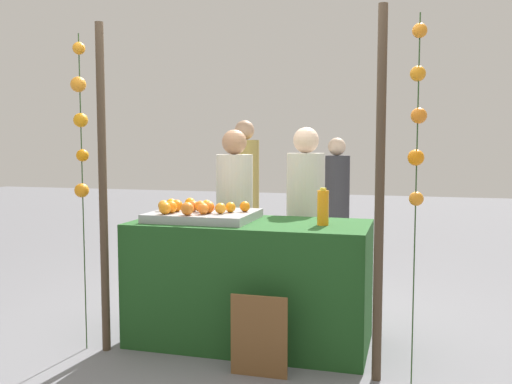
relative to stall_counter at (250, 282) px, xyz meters
name	(u,v)px	position (x,y,z in m)	size (l,w,h in m)	color
ground_plane	(250,341)	(0.00, 0.00, -0.44)	(24.00, 24.00, 0.00)	slate
stall_counter	(250,282)	(0.00, 0.00, 0.00)	(1.67, 0.77, 0.87)	#1E4C1E
orange_tray	(204,216)	(-0.36, 0.01, 0.47)	(0.74, 0.61, 0.06)	#9EA0A5
orange_0	(193,206)	(-0.44, 0.00, 0.54)	(0.08, 0.08, 0.08)	orange
orange_1	(201,206)	(-0.37, -0.02, 0.54)	(0.08, 0.08, 0.08)	orange
orange_2	(171,207)	(-0.55, -0.13, 0.54)	(0.09, 0.09, 0.09)	orange
orange_3	(206,205)	(-0.37, 0.11, 0.53)	(0.08, 0.08, 0.08)	orange
orange_4	(177,206)	(-0.55, -0.04, 0.54)	(0.09, 0.09, 0.09)	orange
orange_5	(203,209)	(-0.30, -0.14, 0.54)	(0.08, 0.08, 0.08)	orange
orange_6	(220,208)	(-0.20, -0.08, 0.54)	(0.08, 0.08, 0.08)	orange
orange_7	(165,208)	(-0.56, -0.21, 0.54)	(0.09, 0.09, 0.09)	orange
orange_8	(190,203)	(-0.53, 0.17, 0.54)	(0.08, 0.08, 0.08)	orange
orange_9	(230,207)	(-0.15, 0.02, 0.53)	(0.08, 0.08, 0.08)	orange
orange_10	(209,207)	(-0.29, -0.07, 0.54)	(0.09, 0.09, 0.09)	orange
orange_11	(171,204)	(-0.64, 0.06, 0.54)	(0.08, 0.08, 0.08)	orange
orange_12	(245,207)	(-0.07, 0.08, 0.53)	(0.08, 0.08, 0.08)	orange
orange_13	(163,206)	(-0.66, -0.03, 0.54)	(0.08, 0.08, 0.08)	orange
orange_14	(187,209)	(-0.39, -0.22, 0.54)	(0.09, 0.09, 0.09)	orange
juice_bottle	(323,207)	(0.52, -0.03, 0.56)	(0.08, 0.08, 0.25)	orange
chalkboard_sign	(259,337)	(0.22, -0.57, -0.19)	(0.36, 0.03, 0.52)	brown
vendor_left	(235,227)	(-0.34, 0.70, 0.28)	(0.31, 0.31, 1.55)	beige
vendor_right	(305,229)	(0.26, 0.72, 0.29)	(0.31, 0.31, 1.56)	beige
crowd_person_0	(245,198)	(-0.80, 2.51, 0.35)	(0.34, 0.34, 1.70)	tan
crowd_person_1	(336,208)	(0.28, 2.57, 0.26)	(0.30, 0.30, 1.50)	#333338
canopy_post_left	(103,190)	(-0.92, -0.43, 0.68)	(0.06, 0.06, 2.23)	#473828
canopy_post_right	(380,197)	(0.92, -0.43, 0.68)	(0.06, 0.06, 2.23)	#473828
garland_strand_left	(80,124)	(-1.07, -0.44, 1.12)	(0.11, 0.11, 2.16)	#2D4C23
garland_strand_right	(418,120)	(1.12, -0.45, 1.12)	(0.10, 0.11, 2.16)	#2D4C23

